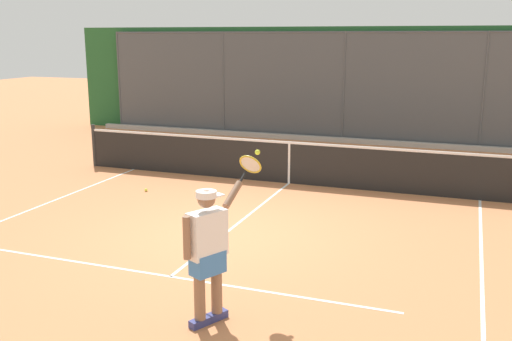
{
  "coord_description": "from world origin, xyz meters",
  "views": [
    {
      "loc": [
        -3.71,
        8.53,
        3.26
      ],
      "look_at": [
        -0.42,
        -0.4,
        1.05
      ],
      "focal_mm": 40.78,
      "sensor_mm": 36.0,
      "label": 1
    }
  ],
  "objects": [
    {
      "name": "tennis_ball_near_net",
      "position": [
        2.67,
        -1.95,
        0.03
      ],
      "size": [
        0.07,
        0.07,
        0.07
      ],
      "primitive_type": "sphere",
      "color": "#D6E042",
      "rests_on": "ground"
    },
    {
      "name": "tennis_net",
      "position": [
        0.0,
        -3.7,
        0.49
      ],
      "size": [
        10.49,
        0.09,
        1.07
      ],
      "color": "#2D2D2D",
      "rests_on": "ground"
    },
    {
      "name": "fence_backdrop",
      "position": [
        0.0,
        -10.03,
        1.76
      ],
      "size": [
        19.22,
        1.37,
        3.54
      ],
      "color": "#474C51",
      "rests_on": "ground"
    },
    {
      "name": "tennis_player",
      "position": [
        -1.06,
        2.88,
        0.93
      ],
      "size": [
        0.57,
        1.32,
        1.89
      ],
      "rotation": [
        0.0,
        0.0,
        -2.04
      ],
      "color": "navy",
      "rests_on": "ground"
    },
    {
      "name": "court_line_markings",
      "position": [
        0.0,
        2.16,
        0.0
      ],
      "size": [
        8.16,
        10.19,
        0.01
      ],
      "color": "white",
      "rests_on": "ground"
    },
    {
      "name": "ground_plane",
      "position": [
        0.0,
        0.0,
        0.0
      ],
      "size": [
        60.0,
        60.0,
        0.0
      ],
      "primitive_type": "plane",
      "color": "#C67A4C"
    }
  ]
}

